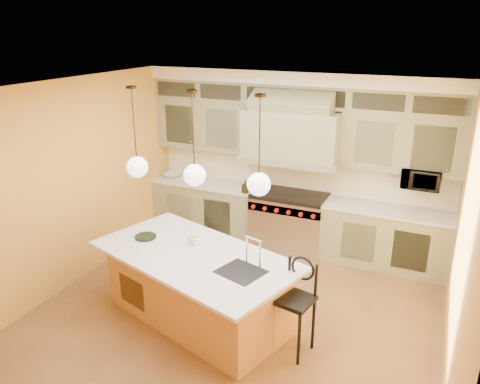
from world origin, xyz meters
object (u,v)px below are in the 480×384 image
at_px(kitchen_island, 199,285).
at_px(microwave, 421,178).
at_px(counter_stool, 295,301).
at_px(range, 289,220).

relative_size(kitchen_island, microwave, 5.23).
height_order(counter_stool, microwave, microwave).
xyz_separation_m(range, counter_stool, (0.91, -2.51, 0.16)).
distance_m(range, kitchen_island, 2.43).
bearing_deg(counter_stool, kitchen_island, -173.33).
bearing_deg(counter_stool, range, 121.40).
distance_m(kitchen_island, microwave, 3.57).
height_order(kitchen_island, microwave, microwave).
xyz_separation_m(range, microwave, (1.95, 0.11, 0.96)).
bearing_deg(microwave, kitchen_island, -133.13).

